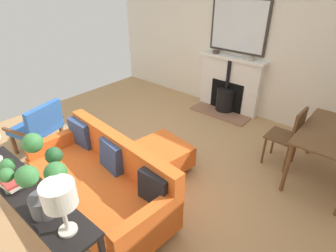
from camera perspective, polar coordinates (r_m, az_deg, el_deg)
ground_plane at (r=3.94m, az=-6.89°, el=-9.28°), size 5.49×5.89×0.01m
wall_left at (r=5.41m, az=14.69°, el=17.12°), size 0.12×5.89×2.73m
fireplace at (r=5.50m, az=12.50°, el=7.68°), size 0.60×1.29×1.08m
mirror_over_mantel at (r=5.29m, az=14.49°, el=19.57°), size 0.04×1.09×0.94m
mantel_bowl_near at (r=5.48m, az=9.98°, el=14.98°), size 0.13×0.13×0.05m
mantel_bowl_far at (r=5.17m, az=16.86°, el=13.28°), size 0.12×0.12×0.05m
sofa at (r=3.29m, az=-13.69°, el=-11.19°), size 1.01×1.97×0.83m
ottoman at (r=3.81m, az=-1.21°, el=-5.98°), size 0.73×0.78×0.39m
armchair_accent at (r=4.50m, az=-25.30°, el=0.22°), size 0.79×0.71×0.81m
console_table at (r=2.85m, az=-26.98°, el=-13.22°), size 0.33×1.79×0.76m
table_lamp_far_end at (r=2.08m, az=-21.70°, el=-13.52°), size 0.24×0.24×0.45m
potted_plant at (r=2.28m, az=-25.04°, el=-9.86°), size 0.48×0.41×0.67m
book_stack at (r=2.86m, az=-28.67°, el=-10.02°), size 0.28×0.22×0.08m
dining_table at (r=3.95m, az=31.17°, el=-2.35°), size 1.19×0.73×0.74m
dining_chair_near_fireplace at (r=4.07m, az=24.05°, el=-1.47°), size 0.41×0.41×0.90m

